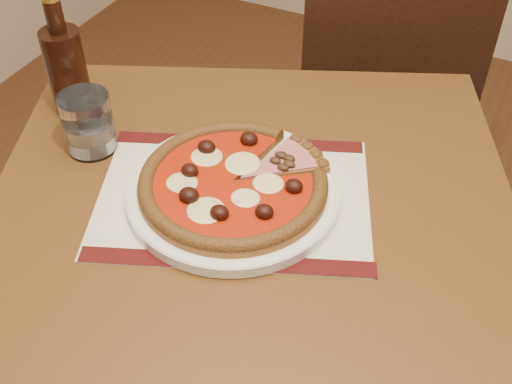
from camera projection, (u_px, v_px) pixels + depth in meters
table at (251, 260)px, 1.02m from camera, size 1.05×1.05×0.75m
chair_far at (377, 112)px, 1.59m from camera, size 0.53×0.53×0.84m
placemat at (234, 197)px, 0.98m from camera, size 0.49×0.42×0.00m
plate at (233, 192)px, 0.97m from camera, size 0.32×0.32×0.02m
pizza at (233, 182)px, 0.96m from camera, size 0.28×0.28×0.04m
ham_slice at (292, 165)px, 0.99m from camera, size 0.11×0.14×0.02m
water_glass at (88, 123)px, 1.03m from camera, size 0.08×0.08×0.10m
bottle at (67, 68)px, 1.08m from camera, size 0.07×0.07×0.22m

